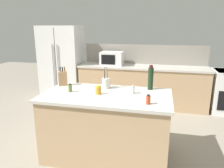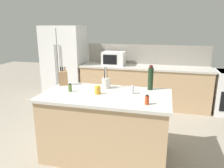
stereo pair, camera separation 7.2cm
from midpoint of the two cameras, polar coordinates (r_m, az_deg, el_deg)
The scene contains 13 objects.
ground_plane at distance 3.39m, azimuth -0.88°, elevation -17.96°, with size 14.00×14.00×0.00m, color gray.
back_counter_run at distance 5.15m, azimuth 8.71°, elevation -0.55°, with size 2.95×0.66×0.94m.
wall_backsplash at distance 5.31m, azimuth 9.35°, elevation 7.62°, with size 2.91×0.03×0.46m, color gray.
kitchen_island at distance 3.15m, azimuth -0.91°, elevation -10.76°, with size 1.75×0.95×0.94m.
refrigerator at distance 5.63m, azimuth -11.86°, elevation 5.33°, with size 0.98×0.75×1.84m.
microwave at distance 5.13m, azimuth 0.87°, elevation 6.69°, with size 0.51×0.39×0.31m.
knife_block at distance 3.47m, azimuth -12.02°, elevation 1.56°, with size 0.16×0.15×0.29m.
utensil_crock at distance 3.24m, azimuth -0.94°, elevation 0.34°, with size 0.12×0.12×0.32m.
salt_shaker at distance 3.00m, azimuth 6.01°, elevation -1.52°, with size 0.05×0.05×0.12m.
spice_jar_paprika at distance 2.62m, azimuth 9.90°, elevation -4.13°, with size 0.05×0.05×0.12m.
spice_jar_oregano at distance 3.13m, azimuth -10.26°, elevation -0.97°, with size 0.05×0.05×0.12m.
wine_bottle at distance 3.20m, azimuth 10.68°, elevation 1.49°, with size 0.08×0.08×0.36m.
honey_jar at distance 2.97m, azimuth -3.06°, elevation -1.57°, with size 0.08×0.08×0.12m.
Camera 2 is at (0.78, -2.73, 1.85)m, focal length 35.00 mm.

